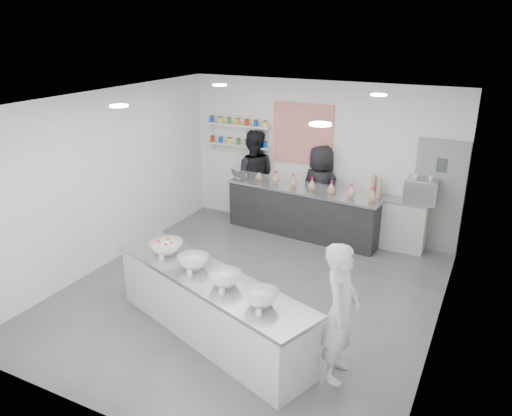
{
  "coord_description": "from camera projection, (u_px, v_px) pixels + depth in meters",
  "views": [
    {
      "loc": [
        3.19,
        -6.1,
        4.01
      ],
      "look_at": [
        -0.08,
        0.4,
        1.3
      ],
      "focal_mm": 35.0,
      "sensor_mm": 36.0,
      "label": 1
    }
  ],
  "objects": [
    {
      "name": "left_wall",
      "position": [
        106.0,
        180.0,
        8.48
      ],
      "size": [
        0.0,
        6.0,
        6.0
      ],
      "primitive_type": "plane",
      "rotation": [
        1.57,
        0.0,
        1.57
      ],
      "color": "white",
      "rests_on": "floor"
    },
    {
      "name": "preserve_jars",
      "position": [
        238.0,
        132.0,
        10.34
      ],
      "size": [
        1.45,
        0.1,
        0.56
      ],
      "primitive_type": null,
      "color": "red",
      "rests_on": "jar_shelf_lower"
    },
    {
      "name": "back_door",
      "position": [
        438.0,
        197.0,
        9.0
      ],
      "size": [
        0.88,
        0.04,
        2.1
      ],
      "primitive_type": "cube",
      "color": "gray",
      "rests_on": "floor"
    },
    {
      "name": "prep_counter",
      "position": [
        210.0,
        306.0,
        6.65
      ],
      "size": [
        3.39,
        1.83,
        0.91
      ],
      "primitive_type": "cube",
      "rotation": [
        0.0,
        0.0,
        -0.34
      ],
      "color": "beige",
      "rests_on": "floor"
    },
    {
      "name": "staff_left",
      "position": [
        253.0,
        177.0,
        10.4
      ],
      "size": [
        1.16,
        1.03,
        1.97
      ],
      "primitive_type": "imported",
      "rotation": [
        0.0,
        0.0,
        3.49
      ],
      "color": "black",
      "rests_on": "floor"
    },
    {
      "name": "sneeze_guard",
      "position": [
        296.0,
        186.0,
        9.43
      ],
      "size": [
        3.08,
        0.28,
        0.26
      ],
      "primitive_type": "cube",
      "rotation": [
        0.0,
        0.0,
        -0.09
      ],
      "color": "white",
      "rests_on": "back_bar"
    },
    {
      "name": "back_bar",
      "position": [
        302.0,
        212.0,
        9.86
      ],
      "size": [
        3.17,
        0.84,
        0.97
      ],
      "primitive_type": "cube",
      "rotation": [
        0.0,
        0.0,
        -0.09
      ],
      "color": "black",
      "rests_on": "floor"
    },
    {
      "name": "jar_shelf_upper",
      "position": [
        238.0,
        125.0,
        10.3
      ],
      "size": [
        1.45,
        0.22,
        0.04
      ],
      "primitive_type": "cube",
      "color": "silver",
      "rests_on": "back_wall"
    },
    {
      "name": "jar_shelf_lower",
      "position": [
        239.0,
        145.0,
        10.45
      ],
      "size": [
        1.45,
        0.22,
        0.04
      ],
      "primitive_type": "cube",
      "color": "silver",
      "rests_on": "back_wall"
    },
    {
      "name": "downlight_1",
      "position": [
        320.0,
        124.0,
        5.38
      ],
      "size": [
        0.24,
        0.24,
        0.02
      ],
      "primitive_type": "cylinder",
      "color": "white",
      "rests_on": "ceiling"
    },
    {
      "name": "espresso_ledge",
      "position": [
        391.0,
        223.0,
        9.35
      ],
      "size": [
        1.29,
        0.41,
        0.96
      ],
      "primitive_type": "cube",
      "color": "beige",
      "rests_on": "floor"
    },
    {
      "name": "cookie_bags",
      "position": [
        303.0,
        182.0,
        9.64
      ],
      "size": [
        2.95,
        0.4,
        0.27
      ],
      "primitive_type": null,
      "rotation": [
        0.0,
        0.0,
        -0.09
      ],
      "color": "#CC7B91",
      "rests_on": "back_bar"
    },
    {
      "name": "floor",
      "position": [
        249.0,
        294.0,
        7.85
      ],
      "size": [
        6.0,
        6.0,
        0.0
      ],
      "primitive_type": "plane",
      "color": "#515156",
      "rests_on": "ground"
    },
    {
      "name": "downlight_3",
      "position": [
        379.0,
        95.0,
        7.55
      ],
      "size": [
        0.24,
        0.24,
        0.02
      ],
      "primitive_type": "cylinder",
      "color": "white",
      "rests_on": "ceiling"
    },
    {
      "name": "prep_bowls",
      "position": [
        209.0,
        270.0,
        6.46
      ],
      "size": [
        2.42,
        1.3,
        0.17
      ],
      "primitive_type": null,
      "rotation": [
        0.0,
        0.0,
        -0.34
      ],
      "color": "white",
      "rests_on": "prep_counter"
    },
    {
      "name": "woman_prep",
      "position": [
        340.0,
        313.0,
        5.75
      ],
      "size": [
        0.47,
        0.67,
        1.73
      ],
      "primitive_type": "imported",
      "rotation": [
        0.0,
        0.0,
        1.66
      ],
      "color": "silver",
      "rests_on": "floor"
    },
    {
      "name": "staff_right",
      "position": [
        320.0,
        191.0,
        9.81
      ],
      "size": [
        1.01,
        0.8,
        1.81
      ],
      "primitive_type": "imported",
      "rotation": [
        0.0,
        0.0,
        2.86
      ],
      "color": "black",
      "rests_on": "floor"
    },
    {
      "name": "label_cards",
      "position": [
        199.0,
        295.0,
        5.98
      ],
      "size": [
        2.01,
        0.04,
        0.07
      ],
      "primitive_type": null,
      "color": "white",
      "rests_on": "prep_counter"
    },
    {
      "name": "downlight_2",
      "position": [
        220.0,
        85.0,
        8.73
      ],
      "size": [
        0.24,
        0.24,
        0.02
      ],
      "primitive_type": "cylinder",
      "color": "white",
      "rests_on": "ceiling"
    },
    {
      "name": "ceiling",
      "position": [
        248.0,
        101.0,
        6.8
      ],
      "size": [
        6.0,
        6.0,
        0.0
      ],
      "primitive_type": "plane",
      "rotation": [
        3.14,
        0.0,
        0.0
      ],
      "color": "white",
      "rests_on": "floor"
    },
    {
      "name": "back_wall",
      "position": [
        319.0,
        158.0,
        9.83
      ],
      "size": [
        5.5,
        0.0,
        5.5
      ],
      "primitive_type": "plane",
      "rotation": [
        1.57,
        0.0,
        0.0
      ],
      "color": "white",
      "rests_on": "floor"
    },
    {
      "name": "right_wall",
      "position": [
        446.0,
        239.0,
        6.16
      ],
      "size": [
        0.0,
        6.0,
        6.0
      ],
      "primitive_type": "plane",
      "rotation": [
        1.57,
        0.0,
        -1.57
      ],
      "color": "white",
      "rests_on": "floor"
    },
    {
      "name": "espresso_machine",
      "position": [
        421.0,
        192.0,
        8.91
      ],
      "size": [
        0.57,
        0.39,
        0.43
      ],
      "primitive_type": "cube",
      "color": "#93969E",
      "rests_on": "espresso_ledge"
    },
    {
      "name": "cup_stacks",
      "position": [
        377.0,
        187.0,
        9.25
      ],
      "size": [
        0.24,
        0.24,
        0.38
      ],
      "primitive_type": null,
      "color": "tan",
      "rests_on": "espresso_ledge"
    },
    {
      "name": "downlight_0",
      "position": [
        119.0,
        106.0,
        6.56
      ],
      "size": [
        0.24,
        0.24,
        0.02
      ],
      "primitive_type": "cylinder",
      "color": "white",
      "rests_on": "ceiling"
    },
    {
      "name": "pattern_panel",
      "position": [
        303.0,
        134.0,
        9.8
      ],
      "size": [
        1.25,
        0.03,
        1.2
      ],
      "primitive_type": "cube",
      "color": "red",
      "rests_on": "back_wall"
    }
  ]
}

